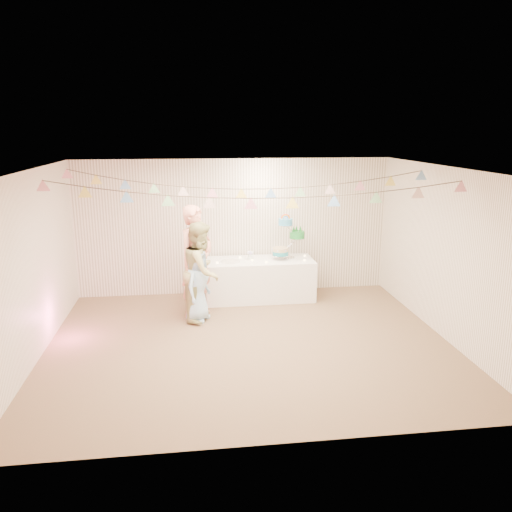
{
  "coord_description": "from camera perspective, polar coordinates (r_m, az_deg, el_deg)",
  "views": [
    {
      "loc": [
        -0.8,
        -6.91,
        3.15
      ],
      "look_at": [
        0.2,
        0.8,
        1.15
      ],
      "focal_mm": 35.0,
      "sensor_mm": 36.0,
      "label": 1
    }
  ],
  "objects": [
    {
      "name": "person_adult_a",
      "position": [
        8.52,
        -6.84,
        -0.58
      ],
      "size": [
        0.81,
        0.82,
        1.92
      ],
      "primitive_type": "imported",
      "rotation": [
        0.0,
        0.0,
        0.81
      ],
      "color": "#F59980",
      "rests_on": "floor"
    },
    {
      "name": "tealight_3",
      "position": [
        9.58,
        2.3,
        0.04
      ],
      "size": [
        0.04,
        0.04,
        0.03
      ],
      "primitive_type": "cylinder",
      "color": "#FFD88C",
      "rests_on": "table"
    },
    {
      "name": "ceiling",
      "position": [
        6.98,
        -0.8,
        9.9
      ],
      "size": [
        6.0,
        6.0,
        0.0
      ],
      "primitive_type": "plane",
      "color": "silver",
      "rests_on": "ground"
    },
    {
      "name": "right_wall",
      "position": [
        8.1,
        20.82,
        0.26
      ],
      "size": [
        5.0,
        5.0,
        0.0
      ],
      "primitive_type": "plane",
      "color": "white",
      "rests_on": "ground"
    },
    {
      "name": "back_wall",
      "position": [
        9.63,
        -2.48,
        3.32
      ],
      "size": [
        6.0,
        6.0,
        0.0
      ],
      "primitive_type": "plane",
      "color": "white",
      "rests_on": "ground"
    },
    {
      "name": "person_child",
      "position": [
        8.37,
        -6.72,
        -3.31
      ],
      "size": [
        0.62,
        0.71,
        1.23
      ],
      "primitive_type": "imported",
      "rotation": [
        0.0,
        0.0,
        1.1
      ],
      "color": "#B2D8FC",
      "rests_on": "floor"
    },
    {
      "name": "cake_bottom",
      "position": [
        9.36,
        2.84,
        0.08
      ],
      "size": [
        0.31,
        0.31,
        0.15
      ],
      "primitive_type": null,
      "color": "teal",
      "rests_on": "cake_stand"
    },
    {
      "name": "bunting_back",
      "position": [
        8.09,
        -1.7,
        8.74
      ],
      "size": [
        5.6,
        1.1,
        0.4
      ],
      "primitive_type": null,
      "color": "pink",
      "rests_on": "ceiling"
    },
    {
      "name": "left_wall",
      "position": [
        7.49,
        -24.22,
        -1.18
      ],
      "size": [
        5.0,
        5.0,
        0.0
      ],
      "primitive_type": "plane",
      "color": "white",
      "rests_on": "ground"
    },
    {
      "name": "tealight_4",
      "position": [
        9.29,
        5.57,
        -0.47
      ],
      "size": [
        0.04,
        0.04,
        0.03
      ],
      "primitive_type": "cylinder",
      "color": "#FFD88C",
      "rests_on": "table"
    },
    {
      "name": "tealight_5",
      "position": [
        9.62,
        5.6,
        0.05
      ],
      "size": [
        0.04,
        0.04,
        0.03
      ],
      "primitive_type": "cylinder",
      "color": "#FFD88C",
      "rests_on": "table"
    },
    {
      "name": "front_wall",
      "position": [
        4.85,
        2.69,
        -8.0
      ],
      "size": [
        6.0,
        6.0,
        0.0
      ],
      "primitive_type": "plane",
      "color": "white",
      "rests_on": "ground"
    },
    {
      "name": "tealight_0",
      "position": [
        9.1,
        -4.47,
        -0.76
      ],
      "size": [
        0.04,
        0.04,
        0.03
      ],
      "primitive_type": "cylinder",
      "color": "#FFD88C",
      "rests_on": "table"
    },
    {
      "name": "floor",
      "position": [
        7.64,
        -0.73,
        -9.93
      ],
      "size": [
        6.0,
        6.0,
        0.0
      ],
      "primitive_type": "plane",
      "color": "brown",
      "rests_on": "ground"
    },
    {
      "name": "tealight_1",
      "position": [
        9.45,
        -1.85,
        -0.15
      ],
      "size": [
        0.04,
        0.04,
        0.03
      ],
      "primitive_type": "cylinder",
      "color": "#FFD88C",
      "rests_on": "table"
    },
    {
      "name": "table",
      "position": [
        9.43,
        0.4,
        -2.67
      ],
      "size": [
        2.02,
        0.81,
        0.76
      ],
      "primitive_type": "cube",
      "color": "white",
      "rests_on": "floor"
    },
    {
      "name": "posy",
      "position": [
        9.33,
        -0.68,
        0.03
      ],
      "size": [
        0.14,
        0.14,
        0.16
      ],
      "primitive_type": null,
      "color": "white",
      "rests_on": "table"
    },
    {
      "name": "person_adult_b",
      "position": [
        8.38,
        -6.23,
        -1.71
      ],
      "size": [
        0.84,
        0.96,
        1.67
      ],
      "primitive_type": "imported",
      "rotation": [
        0.0,
        0.0,
        1.29
      ],
      "color": "tan",
      "rests_on": "floor"
    },
    {
      "name": "cake_stand",
      "position": [
        9.37,
        3.7,
        2.04
      ],
      "size": [
        0.71,
        0.42,
        0.79
      ],
      "primitive_type": null,
      "color": "silver",
      "rests_on": "table"
    },
    {
      "name": "tealight_6",
      "position": [
        9.25,
        -0.42,
        -0.47
      ],
      "size": [
        0.04,
        0.04,
        0.03
      ],
      "primitive_type": "cylinder",
      "color": "#FFD88C",
      "rests_on": "table"
    },
    {
      "name": "tealight_2",
      "position": [
        9.12,
        1.21,
        -0.68
      ],
      "size": [
        0.04,
        0.04,
        0.03
      ],
      "primitive_type": "cylinder",
      "color": "#FFD88C",
      "rests_on": "table"
    },
    {
      "name": "bunting_front",
      "position": [
        6.81,
        -0.59,
        7.42
      ],
      "size": [
        5.6,
        0.9,
        0.36
      ],
      "primitive_type": null,
      "color": "#72A5E5",
      "rests_on": "ceiling"
    },
    {
      "name": "cake_middle",
      "position": [
        9.5,
        4.66,
        1.94
      ],
      "size": [
        0.27,
        0.27,
        0.22
      ],
      "primitive_type": null,
      "color": "#1D8933",
      "rests_on": "cake_stand"
    },
    {
      "name": "platter",
      "position": [
        9.22,
        -2.9,
        -0.63
      ],
      "size": [
        0.35,
        0.35,
        0.02
      ],
      "primitive_type": "cylinder",
      "color": "white",
      "rests_on": "table"
    },
    {
      "name": "cake_top_tier",
      "position": [
        9.28,
        3.39,
        3.38
      ],
      "size": [
        0.25,
        0.25,
        0.19
      ],
      "primitive_type": null,
      "color": "#3F95C6",
      "rests_on": "cake_stand"
    }
  ]
}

